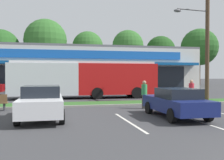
{
  "coord_description": "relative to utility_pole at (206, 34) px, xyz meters",
  "views": [
    {
      "loc": [
        -5.76,
        -3.94,
        2.07
      ],
      "look_at": [
        -0.85,
        18.1,
        1.62
      ],
      "focal_mm": 41.95,
      "sensor_mm": 36.0,
      "label": 1
    }
  ],
  "objects": [
    {
      "name": "tree_right",
      "position": [
        9.52,
        30.9,
        1.73
      ],
      "size": [
        5.82,
        5.82,
        9.79
      ],
      "color": "#473323",
      "rests_on": "ground_plane"
    },
    {
      "name": "pedestrian_near_bench",
      "position": [
        -5.85,
        -2.67,
        -4.27
      ],
      "size": [
        0.35,
        0.35,
        1.72
      ],
      "rotation": [
        0.0,
        0.0,
        0.38
      ],
      "color": "#47423D",
      "rests_on": "ground_plane"
    },
    {
      "name": "tree_mid_right",
      "position": [
        2.78,
        30.97,
        2.55
      ],
      "size": [
        6.04,
        6.04,
        10.73
      ],
      "color": "#473323",
      "rests_on": "ground_plane"
    },
    {
      "name": "storefront_building",
      "position": [
        -6.37,
        22.93,
        -2.09
      ],
      "size": [
        31.35,
        14.99,
        6.08
      ],
      "color": "beige",
      "rests_on": "ground_plane"
    },
    {
      "name": "tree_mid_left",
      "position": [
        -12.74,
        31.77,
        3.25
      ],
      "size": [
        7.81,
        7.81,
        12.3
      ],
      "color": "#473323",
      "rests_on": "ground_plane"
    },
    {
      "name": "tree_mid",
      "position": [
        -4.94,
        31.77,
        2.26
      ],
      "size": [
        5.85,
        5.85,
        10.34
      ],
      "color": "#473323",
      "rests_on": "ground_plane"
    },
    {
      "name": "parking_stripe_1",
      "position": [
        -4.98,
        -8.73,
        -5.13
      ],
      "size": [
        0.12,
        4.8,
        0.01
      ],
      "primitive_type": "cube",
      "color": "silver",
      "rests_on": "ground_plane"
    },
    {
      "name": "pedestrian_by_pole",
      "position": [
        -2.32,
        -2.05,
        -4.26
      ],
      "size": [
        0.35,
        0.35,
        1.74
      ],
      "rotation": [
        0.0,
        0.0,
        2.39
      ],
      "color": "#47423D",
      "rests_on": "ground_plane"
    },
    {
      "name": "city_bus",
      "position": [
        -8.61,
        5.22,
        -3.37
      ],
      "size": [
        12.8,
        2.75,
        3.25
      ],
      "rotation": [
        0.0,
        0.0,
        3.13
      ],
      "color": "#B71414",
      "rests_on": "ground_plane"
    },
    {
      "name": "car_2",
      "position": [
        -5.47,
        -6.18,
        -4.39
      ],
      "size": [
        1.94,
        4.49,
        1.42
      ],
      "rotation": [
        0.0,
        0.0,
        1.57
      ],
      "color": "navy",
      "rests_on": "ground_plane"
    },
    {
      "name": "utility_pole",
      "position": [
        0.0,
        0.0,
        0.0
      ],
      "size": [
        3.04,
        2.4,
        9.58
      ],
      "color": "#4C3826",
      "rests_on": "ground_plane"
    },
    {
      "name": "tree_far_right",
      "position": [
        17.51,
        29.95,
        2.54
      ],
      "size": [
        7.41,
        7.41,
        11.39
      ],
      "color": "#473323",
      "rests_on": "ground_plane"
    },
    {
      "name": "car_1",
      "position": [
        -11.82,
        -5.34,
        -4.34
      ],
      "size": [
        2.0,
        4.44,
        1.56
      ],
      "rotation": [
        0.0,
        0.0,
        -1.57
      ],
      "color": "silver",
      "rests_on": "ground_plane"
    },
    {
      "name": "parking_stripe_0",
      "position": [
        -8.05,
        -6.84,
        -5.13
      ],
      "size": [
        0.12,
        4.8,
        0.01
      ],
      "primitive_type": "cube",
      "color": "silver",
      "rests_on": "ground_plane"
    },
    {
      "name": "tree_left",
      "position": [
        -20.62,
        32.37,
        1.62
      ],
      "size": [
        6.96,
        6.96,
        10.25
      ],
      "color": "#473323",
      "rests_on": "ground_plane"
    },
    {
      "name": "car_0",
      "position": [
        -5.36,
        12.3,
        -4.35
      ],
      "size": [
        4.71,
        1.86,
        1.49
      ],
      "rotation": [
        0.0,
        0.0,
        3.14
      ],
      "color": "#515459",
      "rests_on": "ground_plane"
    },
    {
      "name": "grass_median",
      "position": [
        -5.49,
        0.11,
        -5.07
      ],
      "size": [
        56.0,
        2.2,
        0.12
      ],
      "primitive_type": "cube",
      "color": "#2D5B23",
      "rests_on": "ground_plane"
    },
    {
      "name": "curb_lip",
      "position": [
        -5.49,
        -1.11,
        -5.07
      ],
      "size": [
        56.0,
        0.24,
        0.12
      ],
      "primitive_type": "cube",
      "color": "gray",
      "rests_on": "ground_plane"
    }
  ]
}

